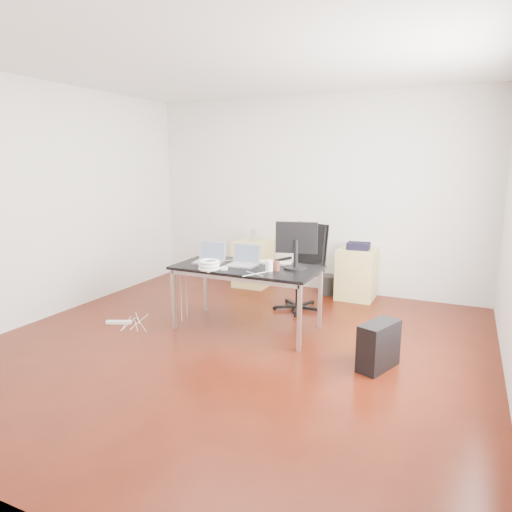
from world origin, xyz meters
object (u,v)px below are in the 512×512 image
at_px(filing_cabinet_right, 357,274).
at_px(pc_tower, 379,346).
at_px(filing_cabinet_left, 253,263).
at_px(desk, 247,271).
at_px(office_chair, 303,263).

relative_size(filing_cabinet_right, pc_tower, 1.56).
height_order(filing_cabinet_left, filing_cabinet_right, same).
bearing_deg(filing_cabinet_right, pc_tower, -72.21).
xyz_separation_m(desk, filing_cabinet_left, (-0.73, 1.71, -0.33)).
bearing_deg(filing_cabinet_left, desk, -66.91).
distance_m(office_chair, pc_tower, 1.90).
bearing_deg(pc_tower, filing_cabinet_right, 128.56).
relative_size(desk, pc_tower, 3.56).
bearing_deg(filing_cabinet_left, office_chair, -34.64).
height_order(desk, pc_tower, desk).
relative_size(filing_cabinet_left, filing_cabinet_right, 1.00).
relative_size(filing_cabinet_left, pc_tower, 1.56).
xyz_separation_m(office_chair, filing_cabinet_right, (0.54, 0.73, -0.26)).
bearing_deg(pc_tower, office_chair, 151.83).
relative_size(desk, office_chair, 1.48).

